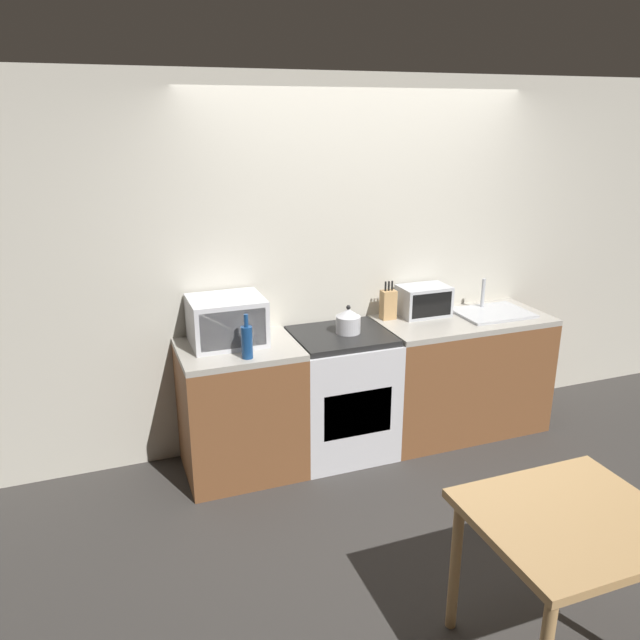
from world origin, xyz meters
The scene contains 12 objects.
ground_plane centered at (0.00, 0.00, 0.00)m, with size 16.00×16.00×0.00m, color #33302D.
wall_back centered at (0.00, 0.99, 1.30)m, with size 10.00×0.06×2.60m.
counter_left_run centered at (-0.98, 0.65, 0.45)m, with size 0.77×0.62×0.90m.
counter_right_run centered at (0.72, 0.65, 0.45)m, with size 1.28×0.62×0.90m.
stove_range centered at (-0.25, 0.65, 0.45)m, with size 0.68×0.62×0.90m.
kettle centered at (-0.21, 0.65, 0.99)m, with size 0.17×0.17×0.20m.
microwave centered at (-1.03, 0.74, 1.05)m, with size 0.48×0.40×0.31m.
bottle centered at (-0.97, 0.43, 1.01)m, with size 0.07×0.07×0.28m.
knife_block centered at (0.19, 0.83, 1.01)m, with size 0.11×0.08×0.28m.
toaster_oven centered at (0.47, 0.81, 1.01)m, with size 0.37×0.25×0.22m.
sink_basin centered at (0.98, 0.65, 0.91)m, with size 0.54×0.40×0.24m.
dining_table centered at (-0.03, -1.37, 0.63)m, with size 0.82×0.73×0.74m.
Camera 1 is at (-1.80, -3.08, 2.34)m, focal length 35.00 mm.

